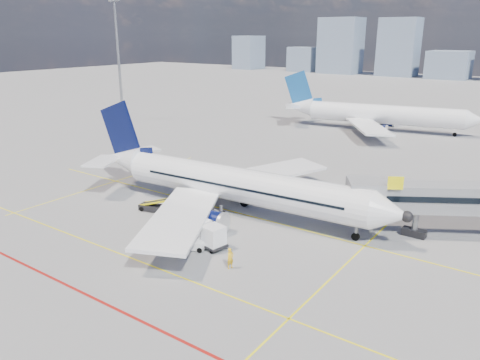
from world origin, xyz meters
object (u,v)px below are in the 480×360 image
at_px(cargo_dolly, 207,233).
at_px(ramp_worker, 230,258).
at_px(belt_loader, 156,207).
at_px(second_aircraft, 375,114).
at_px(main_aircraft, 228,183).
at_px(baggage_tug, 193,243).

bearing_deg(cargo_dolly, ramp_worker, -16.69).
distance_m(cargo_dolly, belt_loader, 10.48).
bearing_deg(second_aircraft, main_aircraft, -97.55).
relative_size(second_aircraft, baggage_tug, 17.94).
bearing_deg(cargo_dolly, baggage_tug, -98.60).
relative_size(second_aircraft, cargo_dolly, 9.19).
bearing_deg(ramp_worker, second_aircraft, 23.20).
xyz_separation_m(second_aircraft, baggage_tug, (5.99, -62.48, -2.58)).
xyz_separation_m(second_aircraft, ramp_worker, (10.81, -63.39, -2.33)).
distance_m(second_aircraft, baggage_tug, 62.82).
distance_m(second_aircraft, cargo_dolly, 61.50).
relative_size(main_aircraft, belt_loader, 7.11).
bearing_deg(belt_loader, main_aircraft, 24.38).
bearing_deg(main_aircraft, cargo_dolly, -69.83).
relative_size(main_aircraft, cargo_dolly, 8.90).
height_order(main_aircraft, cargo_dolly, main_aircraft).
xyz_separation_m(baggage_tug, ramp_worker, (4.83, -0.92, 0.26)).
xyz_separation_m(baggage_tug, belt_loader, (-9.39, 4.82, -0.09)).
relative_size(baggage_tug, cargo_dolly, 0.51).
bearing_deg(main_aircraft, ramp_worker, -56.13).
bearing_deg(ramp_worker, baggage_tug, 92.77).
xyz_separation_m(cargo_dolly, ramp_worker, (4.34, -2.27, -0.30)).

